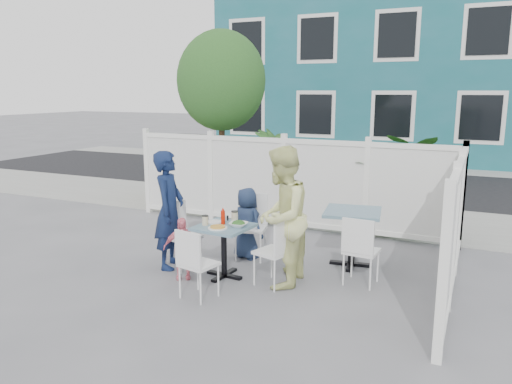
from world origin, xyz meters
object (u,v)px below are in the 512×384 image
at_px(main_table, 224,237).
at_px(chair_near, 194,259).
at_px(chair_back, 252,221).
at_px(toddler, 182,248).
at_px(utility_cabinet, 189,167).
at_px(man, 169,210).
at_px(boy, 247,223).
at_px(chair_left, 179,230).
at_px(chair_right, 278,247).
at_px(woman, 281,217).
at_px(spare_table, 352,223).

distance_m(main_table, chair_near, 0.79).
height_order(chair_back, toddler, chair_back).
relative_size(utility_cabinet, man, 0.84).
bearing_deg(boy, chair_left, 62.21).
bearing_deg(toddler, chair_left, 95.25).
bearing_deg(chair_left, utility_cabinet, -131.17).
bearing_deg(chair_right, woman, 6.52).
bearing_deg(chair_near, boy, 104.69).
relative_size(spare_table, man, 0.53).
bearing_deg(chair_left, spare_table, 133.69).
bearing_deg(chair_near, chair_back, 103.13).
distance_m(chair_right, boy, 1.15).
bearing_deg(woman, chair_back, -140.15).
xyz_separation_m(man, boy, (0.81, 0.77, -0.29)).
bearing_deg(toddler, utility_cabinet, 89.16).
relative_size(utility_cabinet, chair_right, 1.54).
bearing_deg(woman, utility_cabinet, -140.39).
bearing_deg(woman, chair_right, -14.10).
bearing_deg(main_table, woman, 4.20).
xyz_separation_m(spare_table, toddler, (-1.88, -1.39, -0.20)).
height_order(spare_table, toddler, toddler).
bearing_deg(spare_table, toddler, -143.54).
bearing_deg(chair_near, woman, 60.35).
bearing_deg(chair_left, chair_near, 60.05).
bearing_deg(toddler, chair_near, -77.24).
bearing_deg(chair_left, chair_right, 104.20).
bearing_deg(main_table, chair_near, -87.68).
height_order(chair_near, toddler, chair_near).
xyz_separation_m(main_table, man, (-0.86, 0.03, 0.27)).
height_order(spare_table, woman, woman).
height_order(chair_right, woman, woman).
xyz_separation_m(spare_table, boy, (-1.46, -0.31, -0.09)).
height_order(main_table, chair_near, chair_near).
bearing_deg(chair_right, boy, 61.56).
bearing_deg(chair_right, chair_left, 102.17).
height_order(main_table, man, man).
relative_size(chair_left, man, 0.56).
distance_m(chair_near, toddler, 0.72).
xyz_separation_m(spare_table, chair_left, (-2.17, -1.01, -0.09)).
bearing_deg(chair_right, chair_near, 153.05).
distance_m(chair_left, man, 0.31).
bearing_deg(utility_cabinet, chair_back, -45.25).
distance_m(man, toddler, 0.64).
xyz_separation_m(chair_right, toddler, (-1.23, -0.26, -0.11)).
distance_m(chair_right, chair_back, 1.18).
bearing_deg(spare_table, woman, -121.09).
bearing_deg(utility_cabinet, chair_near, -56.34).
height_order(main_table, chair_left, chair_left).
relative_size(chair_near, toddler, 1.03).
distance_m(chair_left, toddler, 0.49).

